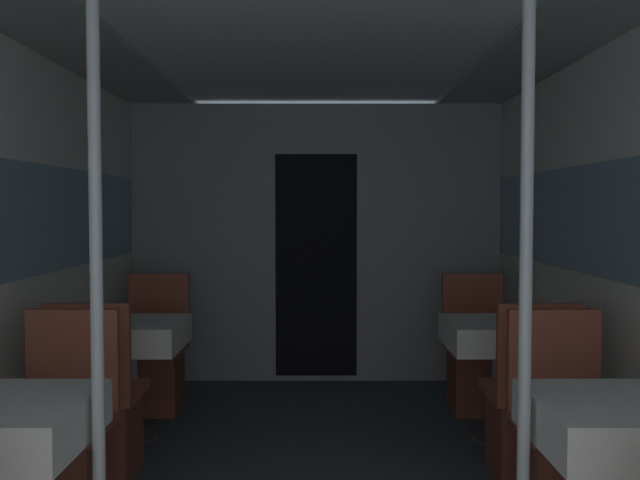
{
  "coord_description": "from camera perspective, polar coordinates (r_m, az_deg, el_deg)",
  "views": [
    {
      "loc": [
        0.03,
        -1.43,
        1.37
      ],
      "look_at": [
        0.02,
        2.57,
        1.19
      ],
      "focal_mm": 40.0,
      "sensor_mm": 36.0,
      "label": 1
    }
  ],
  "objects": [
    {
      "name": "chair_left_far_1",
      "position": [
        5.0,
        -13.0,
        -9.97
      ],
      "size": [
        0.42,
        0.42,
        0.91
      ],
      "rotation": [
        0.0,
        0.0,
        3.14
      ],
      "color": "brown",
      "rests_on": "ground_plane"
    },
    {
      "name": "dining_table_right_0",
      "position": [
        2.76,
        23.4,
        -13.81
      ],
      "size": [
        0.62,
        0.62,
        0.71
      ],
      "color": "#4C4C51",
      "rests_on": "ground_plane"
    },
    {
      "name": "chair_left_near_1",
      "position": [
        3.88,
        -17.15,
        -13.72
      ],
      "size": [
        0.42,
        0.42,
        0.91
      ],
      "color": "brown",
      "rests_on": "ground_plane"
    },
    {
      "name": "ceiling_panel",
      "position": [
        3.49,
        -0.4,
        16.78
      ],
      "size": [
        2.96,
        6.71,
        0.07
      ],
      "color": "silver",
      "rests_on": "wall_left"
    },
    {
      "name": "bulkhead_far",
      "position": [
        5.64,
        -0.19,
        -0.29
      ],
      "size": [
        2.9,
        0.09,
        2.18
      ],
      "color": "gray",
      "rests_on": "ground_plane"
    },
    {
      "name": "support_pole_right_0",
      "position": [
        2.54,
        16.25,
        -3.79
      ],
      "size": [
        0.04,
        0.04,
        2.18
      ],
      "color": "silver",
      "rests_on": "ground_plane"
    },
    {
      "name": "chair_right_near_1",
      "position": [
        3.86,
        16.5,
        -13.79
      ],
      "size": [
        0.42,
        0.42,
        0.91
      ],
      "color": "brown",
      "rests_on": "ground_plane"
    },
    {
      "name": "chair_left_far_0",
      "position": [
        3.4,
        -19.89,
        -16.11
      ],
      "size": [
        0.42,
        0.42,
        0.91
      ],
      "rotation": [
        0.0,
        0.0,
        3.14
      ],
      "color": "brown",
      "rests_on": "ground_plane"
    },
    {
      "name": "dining_table_left_1",
      "position": [
        4.37,
        -14.85,
        -7.62
      ],
      "size": [
        0.62,
        0.62,
        0.71
      ],
      "color": "#4C4C51",
      "rests_on": "ground_plane"
    },
    {
      "name": "chair_right_far_1",
      "position": [
        4.99,
        12.55,
        -10.0
      ],
      "size": [
        0.42,
        0.42,
        0.91
      ],
      "rotation": [
        0.0,
        0.0,
        3.14
      ],
      "color": "brown",
      "rests_on": "ground_plane"
    },
    {
      "name": "wall_right",
      "position": [
        3.69,
        23.22,
        -1.5
      ],
      "size": [
        0.05,
        6.71,
        2.18
      ],
      "color": "silver",
      "rests_on": "ground_plane"
    },
    {
      "name": "support_pole_left_0",
      "position": [
        2.56,
        -17.32,
        -3.76
      ],
      "size": [
        0.04,
        0.04,
        2.18
      ],
      "color": "silver",
      "rests_on": "ground_plane"
    },
    {
      "name": "wall_left",
      "position": [
        3.72,
        -23.84,
        -1.49
      ],
      "size": [
        0.05,
        6.71,
        2.18
      ],
      "color": "silver",
      "rests_on": "ground_plane"
    },
    {
      "name": "dining_table_right_1",
      "position": [
        4.36,
        14.31,
        -7.65
      ],
      "size": [
        0.62,
        0.62,
        0.71
      ],
      "color": "#4C4C51",
      "rests_on": "ground_plane"
    },
    {
      "name": "chair_right_far_0",
      "position": [
        3.38,
        19.12,
        -16.21
      ],
      "size": [
        0.42,
        0.42,
        0.91
      ],
      "rotation": [
        0.0,
        0.0,
        3.14
      ],
      "color": "brown",
      "rests_on": "ground_plane"
    }
  ]
}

